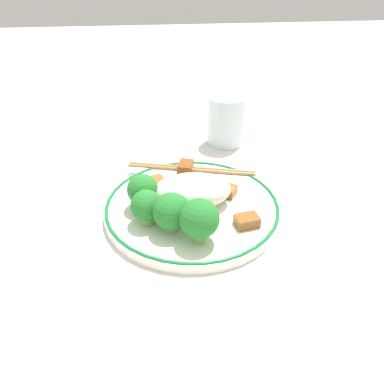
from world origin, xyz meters
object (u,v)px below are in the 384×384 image
at_px(broccoli_back_right, 172,212).
at_px(drinking_glass, 226,120).
at_px(broccoli_back_left, 143,190).
at_px(plate, 192,207).
at_px(chopsticks, 191,169).
at_px(broccoli_mid_left, 200,219).
at_px(broccoli_back_center, 146,206).

distance_m(broccoli_back_right, drinking_glass, 0.29).
height_order(broccoli_back_left, broccoli_back_right, broccoli_back_right).
bearing_deg(plate, broccoli_back_left, -179.51).
bearing_deg(drinking_glass, chopsticks, -122.83).
relative_size(broccoli_back_left, drinking_glass, 0.55).
bearing_deg(broccoli_mid_left, broccoli_back_left, 131.57).
relative_size(broccoli_back_right, broccoli_mid_left, 0.91).
bearing_deg(drinking_glass, broccoli_back_left, -125.46).
distance_m(plate, drinking_glass, 0.23).
distance_m(broccoli_back_right, chopsticks, 0.15).
bearing_deg(drinking_glass, plate, -112.10).
xyz_separation_m(plate, broccoli_mid_left, (0.00, -0.08, 0.04)).
bearing_deg(plate, broccoli_back_center, -150.67).
height_order(broccoli_mid_left, chopsticks, broccoli_mid_left).
xyz_separation_m(broccoli_back_left, drinking_glass, (0.15, 0.22, 0.00)).
xyz_separation_m(plate, chopsticks, (0.01, 0.09, 0.01)).
xyz_separation_m(broccoli_back_center, drinking_glass, (0.15, 0.25, 0.01)).
height_order(plate, broccoli_mid_left, broccoli_mid_left).
bearing_deg(broccoli_back_left, broccoli_back_right, -56.20).
xyz_separation_m(broccoli_back_center, broccoli_back_right, (0.03, -0.02, 0.00)).
bearing_deg(broccoli_back_left, broccoli_back_center, -82.38).
height_order(broccoli_back_left, drinking_glass, drinking_glass).
height_order(broccoli_mid_left, drinking_glass, drinking_glass).
xyz_separation_m(broccoli_back_right, drinking_glass, (0.12, 0.27, 0.00)).
bearing_deg(broccoli_back_center, chopsticks, 61.14).
bearing_deg(chopsticks, plate, -95.47).
bearing_deg(broccoli_back_center, broccoli_mid_left, -33.79).
distance_m(broccoli_back_center, broccoli_mid_left, 0.08).
distance_m(broccoli_back_center, broccoli_back_right, 0.04).
height_order(plate, drinking_glass, drinking_glass).
height_order(plate, chopsticks, chopsticks).
bearing_deg(broccoli_back_right, broccoli_mid_left, -36.22).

